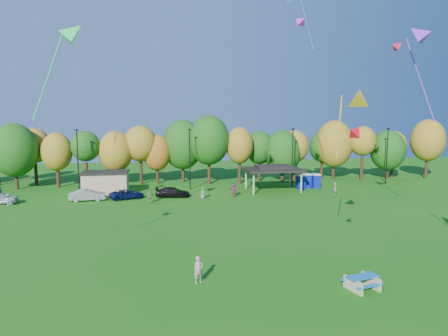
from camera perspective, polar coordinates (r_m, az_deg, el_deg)
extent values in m
plane|color=#19600F|center=(22.17, -1.71, -21.51)|extent=(160.00, 160.00, 0.00)
cylinder|color=black|center=(67.53, -27.53, -1.23)|extent=(0.50, 0.50, 3.56)
ellipsoid|color=#144C0F|center=(67.11, -27.73, 2.28)|extent=(6.62, 6.62, 8.00)
cylinder|color=black|center=(70.87, -25.27, -0.66)|extent=(0.50, 0.50, 3.79)
ellipsoid|color=olive|center=(70.46, -25.46, 2.91)|extent=(4.94, 4.94, 5.58)
cylinder|color=black|center=(66.75, -22.62, -1.16)|extent=(0.50, 0.50, 3.34)
ellipsoid|color=olive|center=(66.34, -22.78, 2.17)|extent=(4.61, 4.61, 5.88)
cylinder|color=black|center=(65.69, -19.02, -0.91)|extent=(0.50, 0.50, 3.82)
ellipsoid|color=#144C0F|center=(65.25, -19.18, 2.96)|extent=(4.43, 4.43, 4.73)
cylinder|color=black|center=(65.77, -15.12, -1.01)|extent=(0.50, 0.50, 3.25)
ellipsoid|color=olive|center=(65.36, -15.23, 2.29)|extent=(5.33, 5.33, 6.53)
cylinder|color=black|center=(66.00, -11.75, -0.57)|extent=(0.50, 0.50, 3.96)
ellipsoid|color=olive|center=(65.56, -11.86, 3.43)|extent=(5.31, 5.31, 5.82)
cylinder|color=black|center=(66.27, -9.49, -0.89)|extent=(0.50, 0.50, 3.05)
ellipsoid|color=#995914|center=(65.87, -9.55, 2.17)|extent=(4.54, 4.54, 5.87)
cylinder|color=black|center=(67.51, -5.87, -0.37)|extent=(0.50, 0.50, 3.77)
ellipsoid|color=#144C0F|center=(67.08, -5.91, 3.35)|extent=(6.69, 6.69, 8.35)
cylinder|color=black|center=(64.89, -2.15, -0.42)|extent=(0.50, 0.50, 4.28)
ellipsoid|color=#144C0F|center=(64.43, -2.17, 3.99)|extent=(6.64, 6.64, 8.01)
cylinder|color=black|center=(65.40, 2.20, -0.59)|extent=(0.50, 0.50, 3.76)
ellipsoid|color=olive|center=(64.96, 2.22, 3.25)|extent=(4.49, 4.49, 6.02)
cylinder|color=black|center=(68.26, 5.05, -0.43)|extent=(0.50, 0.50, 3.43)
ellipsoid|color=#144C0F|center=(67.85, 5.08, 2.93)|extent=(4.77, 4.77, 5.63)
cylinder|color=black|center=(68.52, 8.32, -0.65)|extent=(0.50, 0.50, 2.95)
ellipsoid|color=#144C0F|center=(68.15, 8.38, 2.23)|extent=(6.14, 6.14, 7.54)
cylinder|color=black|center=(69.64, 10.00, -0.32)|extent=(0.50, 0.50, 3.52)
ellipsoid|color=olive|center=(69.24, 10.07, 3.05)|extent=(4.78, 4.78, 5.53)
cylinder|color=black|center=(73.22, 13.76, -0.11)|extent=(0.50, 0.50, 3.39)
ellipsoid|color=#144C0F|center=(72.85, 13.85, 2.97)|extent=(4.54, 4.54, 5.46)
cylinder|color=black|center=(72.70, 15.35, -0.08)|extent=(0.50, 0.50, 3.72)
ellipsoid|color=olive|center=(72.31, 15.46, 3.33)|extent=(6.32, 6.32, 8.24)
cylinder|color=black|center=(72.85, 19.06, -0.07)|extent=(0.50, 0.50, 4.06)
ellipsoid|color=olive|center=(72.45, 19.21, 3.65)|extent=(4.50, 4.50, 5.13)
cylinder|color=black|center=(75.90, 22.24, -0.32)|extent=(0.50, 0.50, 3.05)
ellipsoid|color=#144C0F|center=(75.56, 22.36, 2.37)|extent=(5.97, 5.97, 7.05)
cylinder|color=black|center=(78.18, 22.85, 0.04)|extent=(0.50, 0.50, 3.55)
ellipsoid|color=olive|center=(77.82, 23.00, 3.07)|extent=(4.60, 4.60, 4.99)
cylinder|color=black|center=(79.74, 26.92, 0.14)|extent=(0.50, 0.50, 4.07)
ellipsoid|color=olive|center=(79.37, 27.12, 3.55)|extent=(5.83, 5.83, 7.42)
cylinder|color=black|center=(60.70, -20.14, 0.88)|extent=(0.16, 0.16, 9.00)
cube|color=black|center=(60.42, -20.32, 5.12)|extent=(0.50, 0.25, 0.18)
cylinder|color=black|center=(59.79, -4.90, 1.20)|extent=(0.16, 0.16, 9.00)
cube|color=black|center=(59.49, -4.95, 5.51)|extent=(0.50, 0.25, 0.18)
cylinder|color=black|center=(63.05, 9.76, 1.42)|extent=(0.16, 0.16, 9.00)
cube|color=black|center=(62.78, 9.84, 5.51)|extent=(0.50, 0.25, 0.18)
cylinder|color=black|center=(69.92, 22.25, 1.55)|extent=(0.16, 0.16, 9.00)
cube|color=black|center=(69.67, 22.43, 5.23)|extent=(0.50, 0.25, 0.18)
cube|color=tan|center=(58.50, -16.53, -2.17)|extent=(6.00, 4.00, 3.00)
cube|color=black|center=(58.27, -16.58, -0.59)|extent=(6.30, 4.30, 0.25)
cylinder|color=tan|center=(56.10, 4.26, -2.28)|extent=(0.24, 0.24, 3.00)
cylinder|color=tan|center=(58.13, 10.99, -2.06)|extent=(0.24, 0.24, 3.00)
cylinder|color=tan|center=(60.91, 3.16, -1.52)|extent=(0.24, 0.24, 3.00)
cylinder|color=tan|center=(62.78, 9.42, -1.35)|extent=(0.24, 0.24, 3.00)
cube|color=black|center=(59.15, 7.01, -0.21)|extent=(8.20, 6.20, 0.35)
cube|color=black|center=(59.10, 7.02, 0.17)|extent=(5.00, 3.50, 0.45)
cube|color=#0B1B9A|center=(61.43, 10.92, -2.04)|extent=(1.10, 1.10, 2.00)
cube|color=silver|center=(61.27, 10.95, -1.04)|extent=(1.15, 1.15, 0.18)
cube|color=#0B1B9A|center=(62.73, 11.75, -1.87)|extent=(1.10, 1.10, 2.00)
cube|color=silver|center=(62.58, 11.77, -0.89)|extent=(1.15, 1.15, 0.18)
cube|color=#0B1B9A|center=(62.79, 13.01, -1.90)|extent=(1.10, 1.10, 2.00)
cube|color=silver|center=(62.63, 13.03, -0.91)|extent=(1.15, 1.15, 0.18)
cube|color=tan|center=(26.83, 17.97, -15.63)|extent=(0.54, 1.60, 0.80)
cube|color=tan|center=(27.77, 20.27, -14.93)|extent=(0.54, 1.60, 0.80)
cube|color=#1572B8|center=(27.14, 19.18, -14.43)|extent=(2.16, 1.32, 0.07)
cube|color=#1572B8|center=(26.81, 20.20, -15.54)|extent=(2.01, 0.78, 0.06)
cube|color=#1572B8|center=(27.73, 18.14, -14.68)|extent=(2.01, 0.78, 0.06)
imported|color=tan|center=(26.66, -3.66, -14.29)|extent=(0.77, 0.63, 1.80)
imported|color=silver|center=(57.23, -29.36, -3.79)|extent=(4.34, 2.05, 1.43)
imported|color=gray|center=(54.75, -18.94, -3.68)|extent=(4.70, 2.07, 1.50)
imported|color=#0B1346|center=(54.55, -13.72, -3.66)|extent=(4.94, 3.49, 1.25)
imported|color=black|center=(54.64, -7.35, -3.45)|extent=(4.82, 2.44, 1.34)
imported|color=#4E7EAD|center=(55.21, -28.44, -4.05)|extent=(1.07, 1.13, 1.54)
imported|color=#963E5F|center=(54.42, 1.39, -3.16)|extent=(1.58, 1.63, 1.86)
imported|color=#5F7F56|center=(53.11, -3.04, -3.59)|extent=(0.84, 0.63, 1.57)
imported|color=#6F8A54|center=(50.98, -10.59, -4.03)|extent=(1.09, 0.58, 1.78)
imported|color=#C85EA5|center=(58.04, 15.61, -2.86)|extent=(0.55, 0.70, 1.69)
cone|color=#1DDA52|center=(32.66, -20.64, 17.69)|extent=(2.45, 2.01, 2.18)
cylinder|color=#1DDA52|center=(33.03, -23.84, 11.89)|extent=(2.46, 0.57, 6.61)
cone|color=#D523C0|center=(42.77, 10.65, 19.94)|extent=(1.67, 1.79, 1.45)
cylinder|color=#2877FF|center=(45.61, 11.68, 19.84)|extent=(2.09, 0.70, 5.67)
cone|color=#B9152E|center=(49.40, 23.64, 15.74)|extent=(1.65, 1.33, 1.51)
cone|color=purple|center=(38.59, 25.88, 16.89)|extent=(2.66, 2.66, 2.16)
cylinder|color=purple|center=(40.45, 26.24, 11.23)|extent=(2.09, 2.05, 7.55)
cone|color=red|center=(24.94, 18.35, 5.03)|extent=(1.38, 1.27, 1.12)
cone|color=gold|center=(30.40, 18.72, 9.78)|extent=(2.51, 2.68, 2.16)
cylinder|color=gold|center=(31.15, 16.16, 5.65)|extent=(1.04, 1.59, 4.73)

